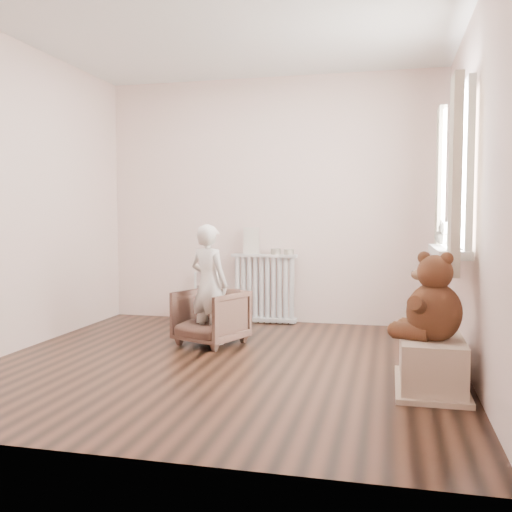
% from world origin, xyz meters
% --- Properties ---
extents(floor, '(3.60, 3.60, 0.01)m').
position_xyz_m(floor, '(0.00, 0.00, 0.00)').
color(floor, black).
rests_on(floor, ground).
extents(ceiling, '(3.60, 3.60, 0.01)m').
position_xyz_m(ceiling, '(0.00, 0.00, 2.60)').
color(ceiling, white).
rests_on(ceiling, ground).
extents(back_wall, '(3.60, 0.02, 2.60)m').
position_xyz_m(back_wall, '(0.00, 1.80, 1.30)').
color(back_wall, white).
rests_on(back_wall, ground).
extents(front_wall, '(3.60, 0.02, 2.60)m').
position_xyz_m(front_wall, '(0.00, -1.80, 1.30)').
color(front_wall, white).
rests_on(front_wall, ground).
extents(left_wall, '(0.02, 3.60, 2.60)m').
position_xyz_m(left_wall, '(-1.80, 0.00, 1.30)').
color(left_wall, white).
rests_on(left_wall, ground).
extents(right_wall, '(0.02, 3.60, 2.60)m').
position_xyz_m(right_wall, '(1.80, 0.00, 1.30)').
color(right_wall, white).
rests_on(right_wall, ground).
extents(window, '(0.03, 0.90, 1.10)m').
position_xyz_m(window, '(1.76, 0.30, 1.45)').
color(window, white).
rests_on(window, right_wall).
extents(window_sill, '(0.22, 1.10, 0.06)m').
position_xyz_m(window_sill, '(1.67, 0.30, 0.87)').
color(window_sill, silver).
rests_on(window_sill, right_wall).
extents(curtain_left, '(0.06, 0.26, 1.30)m').
position_xyz_m(curtain_left, '(1.65, -0.27, 1.39)').
color(curtain_left, beige).
rests_on(curtain_left, right_wall).
extents(curtain_right, '(0.06, 0.26, 1.30)m').
position_xyz_m(curtain_right, '(1.65, 0.87, 1.39)').
color(curtain_right, beige).
rests_on(curtain_right, right_wall).
extents(radiator, '(0.69, 0.13, 0.73)m').
position_xyz_m(radiator, '(-0.05, 1.68, 0.39)').
color(radiator, silver).
rests_on(radiator, floor).
extents(paper_doll, '(0.17, 0.02, 0.28)m').
position_xyz_m(paper_doll, '(-0.19, 1.68, 0.87)').
color(paper_doll, beige).
rests_on(paper_doll, radiator).
extents(tin_a, '(0.10, 0.10, 0.06)m').
position_xyz_m(tin_a, '(0.07, 1.68, 0.76)').
color(tin_a, '#A59E8C').
rests_on(tin_a, radiator).
extents(tin_b, '(0.10, 0.10, 0.06)m').
position_xyz_m(tin_b, '(0.21, 1.68, 0.76)').
color(tin_b, '#A59E8C').
rests_on(tin_b, radiator).
extents(toy_vanity, '(0.33, 0.24, 0.52)m').
position_xyz_m(toy_vanity, '(-0.73, 1.65, 0.28)').
color(toy_vanity, silver).
rests_on(toy_vanity, floor).
extents(armchair, '(0.68, 0.69, 0.49)m').
position_xyz_m(armchair, '(-0.29, 0.57, 0.24)').
color(armchair, '#51352A').
rests_on(armchair, floor).
extents(child, '(0.45, 0.38, 1.04)m').
position_xyz_m(child, '(-0.29, 0.52, 0.54)').
color(child, silver).
rests_on(child, armchair).
extents(toy_bench, '(0.39, 0.74, 0.35)m').
position_xyz_m(toy_bench, '(1.52, -0.33, 0.20)').
color(toy_bench, beige).
rests_on(toy_bench, floor).
extents(teddy_bear, '(0.54, 0.48, 0.55)m').
position_xyz_m(teddy_bear, '(1.52, -0.44, 0.67)').
color(teddy_bear, '#381C0F').
rests_on(teddy_bear, toy_bench).
extents(plush_cat, '(0.21, 0.26, 0.19)m').
position_xyz_m(plush_cat, '(1.66, 0.57, 1.00)').
color(plush_cat, '#6E675C').
rests_on(plush_cat, window_sill).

